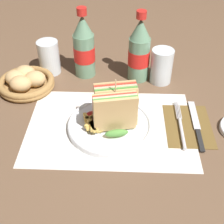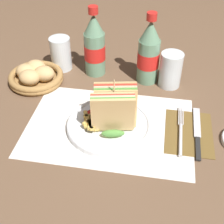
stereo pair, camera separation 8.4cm
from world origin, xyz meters
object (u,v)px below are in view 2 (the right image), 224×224
fork (181,134)px  coke_bottle_near (95,46)px  bread_basket (35,76)px  glass_near (171,70)px  club_sandwich (114,109)px  plate_main (111,125)px  coke_bottle_far (149,53)px  glass_far (61,54)px  knife (197,133)px

fork → coke_bottle_near: 0.40m
fork → bread_basket: bread_basket is taller
coke_bottle_near → glass_near: bearing=-7.6°
club_sandwich → plate_main: bearing=145.5°
coke_bottle_near → coke_bottle_far: bearing=-5.7°
coke_bottle_far → glass_near: bearing=-12.0°
coke_bottle_near → glass_far: size_ratio=2.04×
fork → coke_bottle_far: bearing=114.2°
club_sandwich → coke_bottle_near: (-0.11, 0.27, 0.03)m
coke_bottle_near → glass_near: size_ratio=2.04×
fork → coke_bottle_near: coke_bottle_near is taller
fork → coke_bottle_far: (-0.11, 0.25, 0.09)m
glass_far → bread_basket: glass_far is taller
bread_basket → knife: bearing=-17.8°
plate_main → glass_near: glass_near is taller
club_sandwich → glass_near: bearing=59.8°
coke_bottle_near → coke_bottle_far: size_ratio=1.00×
glass_far → coke_bottle_far: bearing=-5.0°
coke_bottle_far → glass_near: 0.09m
plate_main → glass_far: glass_far is taller
coke_bottle_far → bread_basket: size_ratio=1.31×
knife → coke_bottle_far: bearing=123.8°
knife → coke_bottle_far: size_ratio=0.88×
club_sandwich → bread_basket: size_ratio=0.82×
plate_main → club_sandwich: bearing=-34.5°
fork → knife: bearing=20.7°
coke_bottle_near → glass_near: coke_bottle_near is taller
fork → knife: (0.04, 0.02, -0.00)m
coke_bottle_far → knife: bearing=-56.8°
knife → glass_near: 0.24m
glass_near → glass_far: (-0.37, 0.04, 0.00)m
fork → bread_basket: 0.50m
coke_bottle_near → fork: bearing=-43.4°
plate_main → club_sandwich: size_ratio=1.60×
plate_main → coke_bottle_far: (0.08, 0.25, 0.09)m
club_sandwich → knife: 0.23m
plate_main → bread_basket: 0.33m
plate_main → fork: 0.19m
coke_bottle_far → glass_near: size_ratio=2.04×
knife → glass_near: bearing=110.9°
club_sandwich → fork: club_sandwich is taller
glass_near → club_sandwich: bearing=-120.2°
club_sandwich → glass_far: bearing=129.0°
plate_main → glass_near: bearing=57.4°
plate_main → coke_bottle_near: bearing=110.3°
fork → glass_far: size_ratio=1.71×
club_sandwich → glass_near: club_sandwich is taller
club_sandwich → fork: bearing=1.3°
knife → bread_basket: bearing=162.8°
knife → glass_near: size_ratio=1.80×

